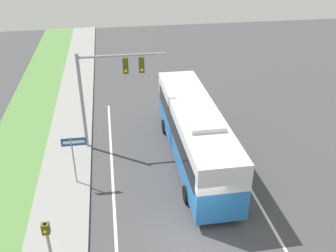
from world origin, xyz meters
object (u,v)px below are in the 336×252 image
Objects in this scene: bus at (194,130)px; street_sign at (74,152)px; pedestrian_signal at (48,242)px; signal_gantry at (107,82)px.

bus is 6.76m from street_sign.
bus is at bearing 10.13° from street_sign.
street_sign is at bearing 84.60° from pedestrian_signal.
street_sign reaches higher than pedestrian_signal.
signal_gantry is at bearing 75.75° from pedestrian_signal.
bus reaches higher than street_sign.
signal_gantry is at bearing 62.64° from street_sign.
bus is 4.09× the size of pedestrian_signal.
street_sign is at bearing -117.36° from signal_gantry.
pedestrian_signal is 0.99× the size of street_sign.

